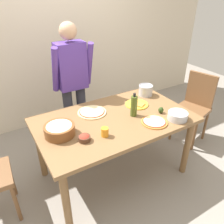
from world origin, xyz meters
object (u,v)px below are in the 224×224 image
at_px(person_cook, 73,81).
at_px(small_sauce_bowl, 84,138).
at_px(dining_table, 114,126).
at_px(pizza_cooked_on_tray, 154,122).
at_px(pizza_raw_on_board, 92,112).
at_px(chair_wooden_right, 195,104).
at_px(mixing_bowl_steel, 178,116).
at_px(olive_oil_bottle, 134,106).
at_px(avocado, 161,110).
at_px(popcorn_bowl, 59,129).
at_px(plate_with_slice, 137,104).
at_px(cup_orange, 105,132).
at_px(steel_pot, 146,90).

distance_m(person_cook, small_sauce_bowl, 1.00).
height_order(dining_table, pizza_cooked_on_tray, pizza_cooked_on_tray).
relative_size(dining_table, pizza_raw_on_board, 5.18).
relative_size(dining_table, chair_wooden_right, 1.68).
bearing_deg(mixing_bowl_steel, small_sauce_bowl, 170.68).
relative_size(mixing_bowl_steel, small_sauce_bowl, 1.82).
relative_size(chair_wooden_right, pizza_raw_on_board, 3.08).
relative_size(chair_wooden_right, small_sauce_bowl, 8.64).
xyz_separation_m(small_sauce_bowl, olive_oil_bottle, (0.63, 0.13, 0.08)).
height_order(pizza_raw_on_board, avocado, avocado).
bearing_deg(dining_table, chair_wooden_right, 2.49).
height_order(person_cook, pizza_raw_on_board, person_cook).
height_order(pizza_cooked_on_tray, popcorn_bowl, popcorn_bowl).
relative_size(dining_table, plate_with_slice, 6.15).
distance_m(person_cook, cup_orange, 0.99).
distance_m(mixing_bowl_steel, steel_pot, 0.63).
bearing_deg(olive_oil_bottle, popcorn_bowl, 175.59).
relative_size(person_cook, olive_oil_bottle, 6.33).
xyz_separation_m(person_cook, pizza_raw_on_board, (-0.01, -0.54, -0.17)).
bearing_deg(pizza_cooked_on_tray, avocado, 31.63).
distance_m(popcorn_bowl, steel_pot, 1.23).
relative_size(mixing_bowl_steel, avocado, 2.86).
xyz_separation_m(dining_table, popcorn_bowl, (-0.58, 0.01, 0.15)).
distance_m(dining_table, steel_pot, 0.70).
bearing_deg(plate_with_slice, person_cook, 128.62).
distance_m(pizza_cooked_on_tray, mixing_bowl_steel, 0.26).
distance_m(person_cook, pizza_raw_on_board, 0.56).
xyz_separation_m(chair_wooden_right, cup_orange, (-1.55, -0.27, 0.26)).
xyz_separation_m(pizza_cooked_on_tray, olive_oil_bottle, (-0.10, 0.22, 0.10)).
relative_size(pizza_cooked_on_tray, mixing_bowl_steel, 1.32).
xyz_separation_m(person_cook, mixing_bowl_steel, (0.68, -1.10, -0.14)).
height_order(person_cook, popcorn_bowl, person_cook).
relative_size(mixing_bowl_steel, olive_oil_bottle, 0.78).
height_order(olive_oil_bottle, cup_orange, olive_oil_bottle).
xyz_separation_m(person_cook, cup_orange, (-0.10, -0.97, -0.14)).
relative_size(chair_wooden_right, plate_with_slice, 3.65).
bearing_deg(avocado, person_cook, 124.04).
height_order(popcorn_bowl, cup_orange, popcorn_bowl).
bearing_deg(plate_with_slice, mixing_bowl_steel, -70.04).
bearing_deg(cup_orange, small_sauce_bowl, 170.96).
bearing_deg(pizza_cooked_on_tray, popcorn_bowl, 162.12).
relative_size(person_cook, avocado, 23.14).
bearing_deg(mixing_bowl_steel, dining_table, 147.53).
xyz_separation_m(pizza_cooked_on_tray, mixing_bowl_steel, (0.24, -0.07, 0.03)).
height_order(pizza_raw_on_board, steel_pot, steel_pot).
relative_size(small_sauce_bowl, olive_oil_bottle, 0.43).
height_order(pizza_raw_on_board, small_sauce_bowl, small_sauce_bowl).
distance_m(popcorn_bowl, small_sauce_bowl, 0.25).
height_order(pizza_cooked_on_tray, olive_oil_bottle, olive_oil_bottle).
height_order(chair_wooden_right, pizza_cooked_on_tray, chair_wooden_right).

